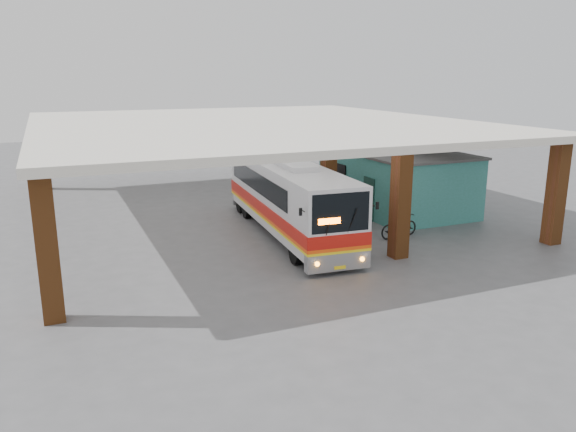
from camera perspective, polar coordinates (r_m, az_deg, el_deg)
The scene contains 8 objects.
ground at distance 23.56m, azimuth 0.88°, elevation -2.97°, with size 90.00×90.00×0.00m, color #515154.
brick_columns at distance 28.07m, azimuth -0.62°, elevation 4.40°, with size 20.10×21.60×4.35m.
canopy_roof at distance 28.83m, azimuth -3.52°, elevation 9.30°, with size 21.00×23.00×0.30m, color silver.
shop_building at distance 30.17m, azimuth 10.85°, elevation 3.66°, with size 5.20×8.20×3.11m.
coach_bus at distance 24.76m, azimuth -0.00°, elevation 1.90°, with size 3.36×11.75×3.38m.
motorcycle at distance 25.01m, azimuth 11.20°, elevation -0.98°, with size 0.69×1.98×1.04m, color black.
pedestrian at distance 23.10m, azimuth 5.55°, elevation -1.17°, with size 0.63×0.41×1.71m, color #B93217.
red_chair at distance 32.14m, azimuth 3.73°, elevation 2.35°, with size 0.43×0.43×0.80m.
Camera 1 is at (-9.22, -20.53, 6.97)m, focal length 35.00 mm.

